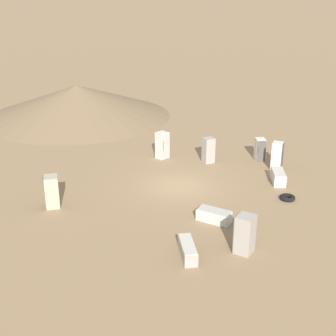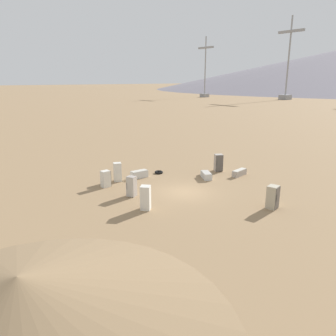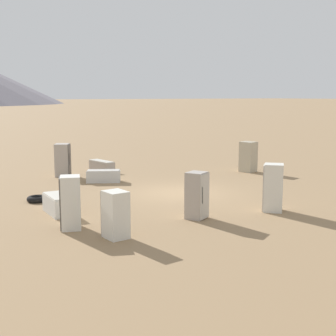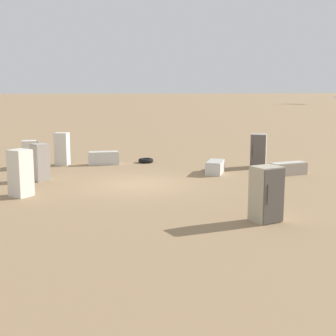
# 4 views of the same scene
# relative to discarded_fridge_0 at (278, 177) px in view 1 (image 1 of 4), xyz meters

# --- Properties ---
(ground_plane) EXTENTS (1000.00, 1000.00, 0.00)m
(ground_plane) POSITION_rel_discarded_fridge_0_xyz_m (5.69, 0.73, -0.35)
(ground_plane) COLOR #937551
(dirt_mound) EXTENTS (15.86, 15.86, 2.71)m
(dirt_mound) POSITION_rel_discarded_fridge_0_xyz_m (14.51, -14.08, 1.01)
(dirt_mound) COLOR #7F6647
(dirt_mound) RESTS_ON ground_plane
(discarded_fridge_0) EXTENTS (0.74, 1.63, 0.69)m
(discarded_fridge_0) POSITION_rel_discarded_fridge_0_xyz_m (0.00, 0.00, 0.00)
(discarded_fridge_0) COLOR silver
(discarded_fridge_0) RESTS_ON ground_plane
(discarded_fridge_1) EXTENTS (0.90, 0.94, 1.69)m
(discarded_fridge_1) POSITION_rel_discarded_fridge_0_xyz_m (12.21, 3.50, 0.50)
(discarded_fridge_1) COLOR #B2A88E
(discarded_fridge_1) RESTS_ON ground_plane
(discarded_fridge_2) EXTENTS (0.97, 0.97, 1.76)m
(discarded_fridge_2) POSITION_rel_discarded_fridge_0_xyz_m (6.84, -3.85, 0.54)
(discarded_fridge_2) COLOR silver
(discarded_fridge_2) RESTS_ON ground_plane
(discarded_fridge_3) EXTENTS (0.84, 0.85, 1.72)m
(discarded_fridge_3) POSITION_rel_discarded_fridge_0_xyz_m (-0.31, -2.13, 0.52)
(discarded_fridge_3) COLOR silver
(discarded_fridge_3) RESTS_ON ground_plane
(discarded_fridge_4) EXTENTS (0.66, 0.81, 1.43)m
(discarded_fridge_4) POSITION_rel_discarded_fridge_0_xyz_m (0.50, -3.74, 0.37)
(discarded_fridge_4) COLOR silver
(discarded_fridge_4) RESTS_ON ground_plane
(discarded_fridge_5) EXTENTS (1.78, 1.41, 0.60)m
(discarded_fridge_5) POSITION_rel_discarded_fridge_0_xyz_m (4.00, 4.87, -0.05)
(discarded_fridge_5) COLOR silver
(discarded_fridge_5) RESTS_ON ground_plane
(discarded_fridge_6) EXTENTS (1.03, 1.03, 1.72)m
(discarded_fridge_6) POSITION_rel_discarded_fridge_0_xyz_m (2.91, 7.61, 0.52)
(discarded_fridge_6) COLOR #A89E93
(discarded_fridge_6) RESTS_ON ground_plane
(discarded_fridge_7) EXTENTS (0.85, 1.89, 0.60)m
(discarded_fridge_7) POSITION_rel_discarded_fridge_0_xyz_m (5.32, 8.01, -0.05)
(discarded_fridge_7) COLOR #A89E93
(discarded_fridge_7) RESTS_ON ground_plane
(discarded_fridge_8) EXTENTS (0.87, 0.87, 1.63)m
(discarded_fridge_8) POSITION_rel_discarded_fridge_0_xyz_m (3.88, -3.20, 0.47)
(discarded_fridge_8) COLOR #A89E93
(discarded_fridge_8) RESTS_ON ground_plane
(scrap_tire) EXTENTS (0.82, 0.82, 0.23)m
(scrap_tire) POSITION_rel_discarded_fridge_0_xyz_m (-0.07, 2.32, -0.23)
(scrap_tire) COLOR black
(scrap_tire) RESTS_ON ground_plane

